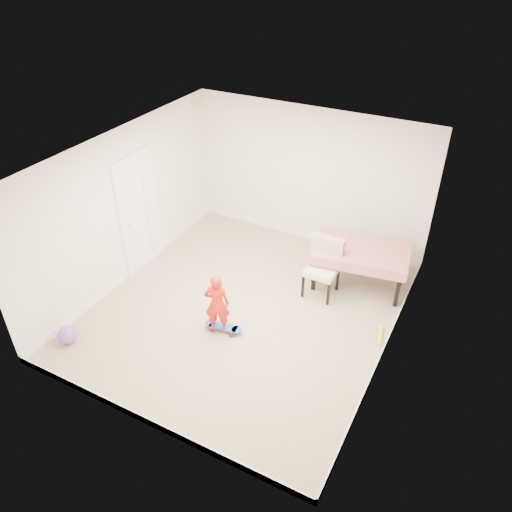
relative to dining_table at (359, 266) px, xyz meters
The scene contains 17 objects.
ground 2.08m from the dining_table, 132.43° to the right, with size 5.00×5.00×0.00m, color tan.
ceiling 3.02m from the dining_table, 132.43° to the right, with size 4.50×5.00×0.04m, color white.
wall_back 1.93m from the dining_table, 144.93° to the left, with size 4.50×0.04×2.60m, color silver.
wall_front 4.33m from the dining_table, 109.09° to the right, with size 4.50×0.04×2.60m, color silver.
wall_left 4.02m from the dining_table, 157.30° to the right, with size 0.04×5.00×2.60m, color silver.
wall_right 1.97m from the dining_table, 60.65° to the right, with size 0.04×5.00×2.60m, color silver.
door 3.86m from the dining_table, 161.43° to the right, with size 0.10×0.94×2.11m, color white.
baseboard_back 1.72m from the dining_table, 144.65° to the left, with size 4.50×0.02×0.12m, color white.
baseboard_front 4.24m from the dining_table, 109.04° to the right, with size 4.50×0.02×0.12m, color white.
baseboard_left 3.93m from the dining_table, 157.35° to the right, with size 0.02×5.00×0.12m, color white.
baseboard_right 1.76m from the dining_table, 60.37° to the right, with size 0.02×5.00×0.12m, color white.
dining_table is the anchor object (origin of this frame).
dining_chair 0.74m from the dining_table, 130.68° to the right, with size 0.54×0.62×1.00m, color white, non-canonical shape.
skateboard 2.55m from the dining_table, 124.27° to the right, with size 0.60×0.22×0.09m, color blue, non-canonical shape.
child 2.62m from the dining_table, 124.71° to the right, with size 0.37×0.24×1.01m, color red.
balloon 4.75m from the dining_table, 134.51° to the right, with size 0.28×0.28×0.28m, color #7B4FBF.
foam_toy 1.37m from the dining_table, 56.88° to the right, with size 0.06×0.06×0.40m, color #FCF81A.
Camera 1 is at (3.04, -5.38, 5.20)m, focal length 35.00 mm.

